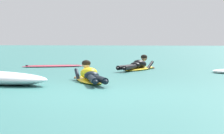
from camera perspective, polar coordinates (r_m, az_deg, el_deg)
ground_plane at (r=17.45m, az=4.56°, el=0.43°), size 120.00×120.00×0.00m
surfer_near at (r=9.83m, az=-3.01°, el=-1.22°), size 1.35×2.45×0.53m
surfer_far at (r=13.80m, az=3.52°, el=0.17°), size 1.11×2.53×0.53m
drifting_surfboard at (r=15.51m, az=-8.01°, el=0.13°), size 2.29×1.42×0.16m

